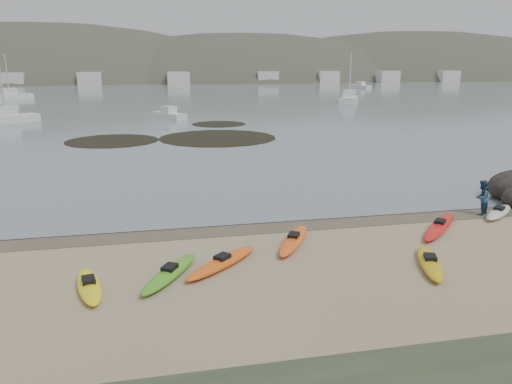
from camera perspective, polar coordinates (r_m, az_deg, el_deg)
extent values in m
plane|color=tan|center=(22.60, 0.00, -3.68)|extent=(600.00, 600.00, 0.00)
plane|color=brown|center=(22.32, 0.16, -3.91)|extent=(60.00, 60.00, 0.00)
plane|color=slate|center=(321.10, -11.43, 13.12)|extent=(1200.00, 1200.00, 0.00)
ellipsoid|color=#FE5E16|center=(20.19, 4.32, -5.50)|extent=(2.49, 3.68, 0.34)
ellipsoid|color=silver|center=(26.41, 25.99, -2.11)|extent=(2.84, 2.41, 0.34)
ellipsoid|color=red|center=(23.23, 20.26, -3.67)|extent=(3.66, 3.73, 0.34)
ellipsoid|color=#4DA921|center=(17.37, -9.81, -9.13)|extent=(2.43, 3.47, 0.34)
ellipsoid|color=yellow|center=(17.07, -18.54, -10.15)|extent=(1.29, 3.05, 0.34)
ellipsoid|color=gold|center=(19.00, 19.24, -7.63)|extent=(1.86, 3.40, 0.34)
ellipsoid|color=#F45D15|center=(18.03, -3.86, -8.03)|extent=(3.28, 3.15, 0.34)
imported|color=navy|center=(26.08, 24.38, -0.58)|extent=(1.04, 0.99, 1.69)
cylinder|color=black|center=(48.12, -16.10, 5.62)|extent=(8.51, 8.51, 0.04)
cylinder|color=black|center=(48.26, -4.42, 6.18)|extent=(11.25, 11.25, 0.04)
cylinder|color=black|center=(59.01, -4.26, 7.73)|extent=(6.28, 6.28, 0.04)
cube|color=silver|center=(66.70, -26.71, 7.46)|extent=(7.24, 6.42, 1.06)
cube|color=silver|center=(66.11, -9.91, 8.64)|extent=(4.47, 6.03, 0.84)
cube|color=silver|center=(92.05, 10.58, 10.36)|extent=(6.29, 8.67, 1.20)
cube|color=silver|center=(109.10, -26.33, 9.75)|extent=(8.38, 6.16, 1.17)
cube|color=silver|center=(142.75, 11.84, 11.71)|extent=(4.04, 7.41, 1.00)
ellipsoid|color=#384235|center=(221.20, -22.58, 7.03)|extent=(220.00, 120.00, 80.00)
ellipsoid|color=#384235|center=(215.81, -1.34, 8.70)|extent=(200.00, 110.00, 68.00)
ellipsoid|color=#384235|center=(254.77, 17.58, 8.54)|extent=(230.00, 130.00, 76.00)
cube|color=beige|center=(170.27, -25.21, 11.59)|extent=(7.00, 5.00, 4.00)
cube|color=beige|center=(166.62, -16.98, 12.29)|extent=(7.00, 5.00, 4.00)
cube|color=beige|center=(166.40, -8.53, 12.75)|extent=(7.00, 5.00, 4.00)
cube|color=beige|center=(169.60, -0.21, 12.94)|extent=(7.00, 5.00, 4.00)
cube|color=beige|center=(176.05, 7.66, 12.87)|extent=(7.00, 5.00, 4.00)
cube|color=beige|center=(185.40, 14.85, 12.61)|extent=(7.00, 5.00, 4.00)
cube|color=beige|center=(197.25, 21.24, 12.21)|extent=(7.00, 5.00, 4.00)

